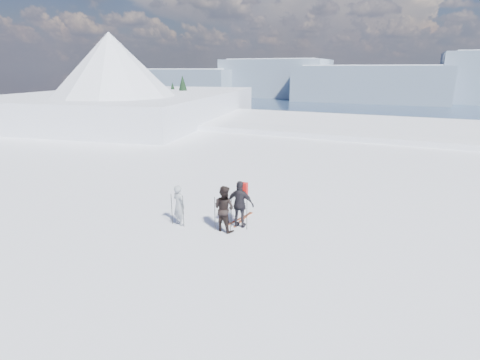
{
  "coord_description": "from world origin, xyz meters",
  "views": [
    {
      "loc": [
        4.15,
        -9.85,
        5.94
      ],
      "look_at": [
        -1.63,
        3.0,
        1.7
      ],
      "focal_mm": 28.0,
      "sensor_mm": 36.0,
      "label": 1
    }
  ],
  "objects_px": {
    "skier_grey": "(179,205)",
    "skier_pack": "(240,204)",
    "skier_dark": "(224,208)",
    "skis_loose": "(241,219)"
  },
  "relations": [
    {
      "from": "skier_dark",
      "to": "skier_grey",
      "type": "bearing_deg",
      "value": 18.82
    },
    {
      "from": "skier_grey",
      "to": "skier_pack",
      "type": "distance_m",
      "value": 2.4
    },
    {
      "from": "skier_pack",
      "to": "skis_loose",
      "type": "distance_m",
      "value": 1.18
    },
    {
      "from": "skier_dark",
      "to": "skier_pack",
      "type": "xyz_separation_m",
      "value": [
        0.42,
        0.54,
        0.04
      ]
    },
    {
      "from": "skier_pack",
      "to": "skier_grey",
      "type": "bearing_deg",
      "value": 13.59
    },
    {
      "from": "skier_grey",
      "to": "skier_dark",
      "type": "height_order",
      "value": "skier_dark"
    },
    {
      "from": "skier_dark",
      "to": "skier_pack",
      "type": "height_order",
      "value": "skier_pack"
    },
    {
      "from": "skier_dark",
      "to": "skier_pack",
      "type": "relative_size",
      "value": 0.95
    },
    {
      "from": "skier_grey",
      "to": "skis_loose",
      "type": "distance_m",
      "value": 2.61
    },
    {
      "from": "skier_dark",
      "to": "skis_loose",
      "type": "xyz_separation_m",
      "value": [
        0.15,
        1.23,
        -0.87
      ]
    }
  ]
}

